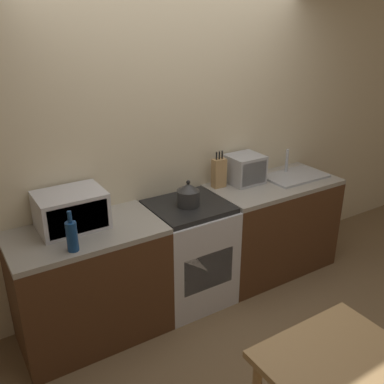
# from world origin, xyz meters

# --- Properties ---
(ground_plane) EXTENTS (16.00, 16.00, 0.00)m
(ground_plane) POSITION_xyz_m (0.00, 0.00, 0.00)
(ground_plane) COLOR brown
(wall_back) EXTENTS (10.00, 0.06, 2.60)m
(wall_back) POSITION_xyz_m (0.00, 0.93, 1.30)
(wall_back) COLOR beige
(wall_back) RESTS_ON ground_plane
(counter_left_run) EXTENTS (1.10, 0.62, 0.90)m
(counter_left_run) POSITION_xyz_m (-0.93, 0.59, 0.45)
(counter_left_run) COLOR #4C2D19
(counter_left_run) RESTS_ON ground_plane
(counter_right_run) EXTENTS (1.21, 0.62, 0.90)m
(counter_right_run) POSITION_xyz_m (0.87, 0.59, 0.45)
(counter_right_run) COLOR #4C2D19
(counter_right_run) RESTS_ON ground_plane
(stove_range) EXTENTS (0.64, 0.62, 0.90)m
(stove_range) POSITION_xyz_m (-0.06, 0.59, 0.45)
(stove_range) COLOR silver
(stove_range) RESTS_ON ground_plane
(kettle) EXTENTS (0.18, 0.18, 0.22)m
(kettle) POSITION_xyz_m (-0.07, 0.58, 0.99)
(kettle) COLOR #2D2D2D
(kettle) RESTS_ON stove_range
(microwave) EXTENTS (0.47, 0.36, 0.27)m
(microwave) POSITION_xyz_m (-0.98, 0.70, 1.03)
(microwave) COLOR silver
(microwave) RESTS_ON counter_left_run
(bottle) EXTENTS (0.07, 0.07, 0.28)m
(bottle) POSITION_xyz_m (-1.08, 0.37, 1.01)
(bottle) COLOR navy
(bottle) RESTS_ON counter_left_run
(knife_block) EXTENTS (0.12, 0.07, 0.33)m
(knife_block) POSITION_xyz_m (0.37, 0.78, 1.03)
(knife_block) COLOR tan
(knife_block) RESTS_ON counter_right_run
(toaster_oven) EXTENTS (0.30, 0.28, 0.26)m
(toaster_oven) POSITION_xyz_m (0.63, 0.74, 1.03)
(toaster_oven) COLOR #ADAFB5
(toaster_oven) RESTS_ON counter_right_run
(sink_basin) EXTENTS (0.58, 0.36, 0.24)m
(sink_basin) POSITION_xyz_m (1.13, 0.60, 0.91)
(sink_basin) COLOR #ADAFB5
(sink_basin) RESTS_ON counter_right_run
(dining_table) EXTENTS (0.76, 0.65, 0.72)m
(dining_table) POSITION_xyz_m (-0.20, -1.11, 0.61)
(dining_table) COLOR tan
(dining_table) RESTS_ON ground_plane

